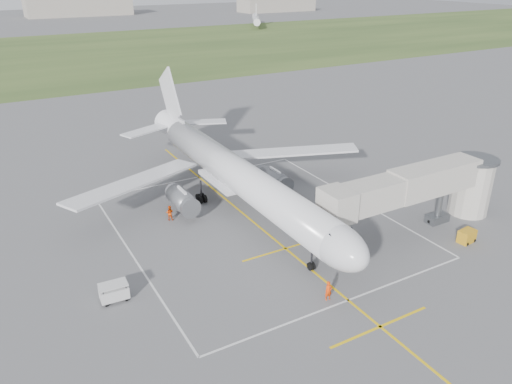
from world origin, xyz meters
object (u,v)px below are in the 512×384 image
jet_bridge (428,187)px  ramp_worker_wing (170,213)px  airliner (236,174)px  baggage_cart (114,292)px  ramp_worker_nose (328,291)px  gpu_unit (467,236)px

jet_bridge → ramp_worker_wing: 28.49m
airliner → baggage_cart: (-17.49, -10.81, -3.54)m
airliner → jet_bridge: (15.72, -14.25, 0.35)m
ramp_worker_nose → ramp_worker_wing: bearing=113.8°
jet_bridge → ramp_worker_wing: (-23.69, 15.35, -3.86)m
jet_bridge → ramp_worker_nose: jet_bridge is taller
gpu_unit → ramp_worker_wing: ramp_worker_wing is taller
gpu_unit → baggage_cart: 35.58m
gpu_unit → ramp_worker_nose: ramp_worker_nose is taller
jet_bridge → baggage_cart: bearing=174.1°
gpu_unit → ramp_worker_wing: 32.14m
gpu_unit → ramp_worker_nose: bearing=176.4°
airliner → jet_bridge: 21.22m
airliner → ramp_worker_wing: size_ratio=26.41×
ramp_worker_wing → baggage_cart: bearing=83.7°
ramp_worker_nose → ramp_worker_wing: 21.89m
gpu_unit → airliner: bearing=126.0°
jet_bridge → ramp_worker_nose: (-17.17, -5.54, -3.84)m
jet_bridge → gpu_unit: (1.43, -4.69, -4.07)m
ramp_worker_nose → gpu_unit: bearing=9.1°
gpu_unit → baggage_cart: bearing=160.6°
airliner → jet_bridge: bearing=-42.2°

